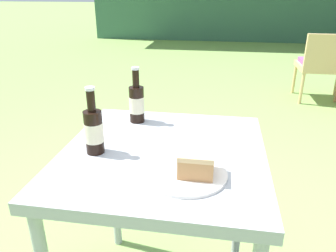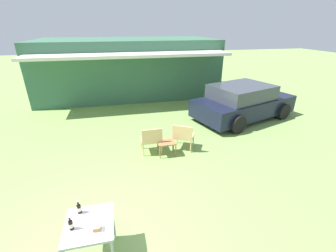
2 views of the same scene
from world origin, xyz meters
The scene contains 6 objects.
wicker_chair_cushioned centered at (1.39, 3.07, 0.46)m, with size 0.58×0.50×0.81m.
patio_table centered at (0.00, 0.00, 0.67)m, with size 0.70×0.74×0.76m.
cake_on_plate centered at (0.11, -0.15, 0.78)m, with size 0.25×0.25×0.08m.
cola_bottle_near centered at (-0.16, 0.25, 0.84)m, with size 0.06×0.06×0.23m.
cola_bottle_far centered at (-0.23, -0.05, 0.84)m, with size 0.06×0.06×0.23m.
fork centered at (0.03, -0.13, 0.76)m, with size 0.17×0.08×0.01m.
Camera 1 is at (0.18, -1.00, 1.28)m, focal length 35.00 mm.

